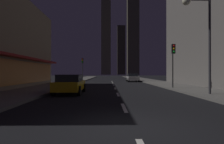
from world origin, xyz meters
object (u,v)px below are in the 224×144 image
object	(u,v)px
fire_hydrant_far_left	(67,82)
street_lamp_right	(198,22)
car_parked_far	(132,77)
traffic_light_far_left	(83,64)
traffic_light_near_right	(173,56)
car_parked_near	(70,84)

from	to	relation	value
fire_hydrant_far_left	street_lamp_right	world-z (taller)	street_lamp_right
fire_hydrant_far_left	street_lamp_right	size ratio (longest dim) A/B	0.10
car_parked_far	traffic_light_far_left	bearing A→B (deg)	164.64
street_lamp_right	traffic_light_far_left	bearing A→B (deg)	115.22
traffic_light_near_right	car_parked_far	bearing A→B (deg)	97.05
car_parked_near	traffic_light_near_right	xyz separation A→B (m)	(9.10, 3.54, 2.45)
traffic_light_near_right	street_lamp_right	size ratio (longest dim) A/B	0.64
car_parked_near	street_lamp_right	size ratio (longest dim) A/B	0.64
traffic_light_far_left	fire_hydrant_far_left	bearing A→B (deg)	-91.98
car_parked_near	car_parked_far	world-z (taller)	same
street_lamp_right	car_parked_far	bearing A→B (deg)	94.94
car_parked_near	fire_hydrant_far_left	xyz separation A→B (m)	(-2.30, 9.82, -0.29)
fire_hydrant_far_left	car_parked_far	bearing A→B (deg)	43.74
car_parked_far	car_parked_near	bearing A→B (deg)	-110.84
car_parked_near	fire_hydrant_far_left	distance (m)	10.09
car_parked_near	street_lamp_right	world-z (taller)	street_lamp_right
traffic_light_far_left	street_lamp_right	xyz separation A→B (m)	(10.88, -23.10, 1.87)
fire_hydrant_far_left	traffic_light_far_left	bearing A→B (deg)	88.02
car_parked_near	street_lamp_right	xyz separation A→B (m)	(8.98, -1.68, 4.33)
traffic_light_near_right	fire_hydrant_far_left	bearing A→B (deg)	151.14
car_parked_near	fire_hydrant_far_left	world-z (taller)	car_parked_near
car_parked_far	traffic_light_near_right	distance (m)	15.68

